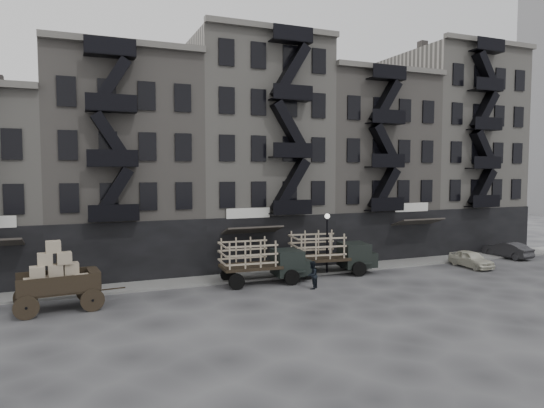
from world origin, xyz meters
name	(u,v)px	position (x,y,z in m)	size (l,w,h in m)	color
ground	(305,287)	(0.00, 0.00, 0.00)	(140.00, 140.00, 0.00)	#38383A
sidewalk	(281,274)	(0.00, 3.75, 0.07)	(55.00, 2.50, 0.15)	slate
building_midwest	(121,167)	(-10.00, 9.83, 7.50)	(10.00, 11.35, 16.20)	slate
building_center	(251,155)	(0.00, 9.82, 8.50)	(10.00, 11.35, 18.20)	gray
building_mideast	(358,168)	(10.00, 9.83, 7.50)	(10.00, 11.35, 16.20)	slate
building_east	(447,152)	(20.00, 9.82, 9.00)	(10.00, 11.35, 19.20)	gray
lamp_post	(327,235)	(3.00, 2.60, 2.78)	(0.36, 0.36, 4.28)	black
wagon	(55,271)	(-14.24, 0.28, 2.06)	(4.46, 2.68, 3.61)	black
stake_truck_west	(263,258)	(-2.11, 1.86, 1.66)	(5.90, 2.68, 2.90)	black
stake_truck_east	(331,250)	(3.29, 2.58, 1.71)	(6.20, 3.10, 3.00)	black
car_east	(471,259)	(14.23, 0.68, 0.63)	(1.49, 3.71, 1.26)	beige
car_far	(507,250)	(20.05, 2.60, 0.66)	(1.40, 4.01, 1.32)	#252527
pedestrian_mid	(312,275)	(0.18, -0.68, 0.86)	(0.83, 0.65, 1.72)	black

